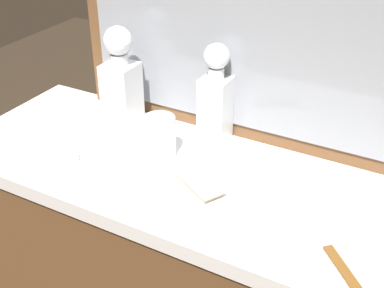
# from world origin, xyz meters

# --- Properties ---
(crystal_decanter_far_left) EXTENTS (0.09, 0.09, 0.29)m
(crystal_decanter_far_left) POSITION_xyz_m (-0.28, 0.12, 0.98)
(crystal_decanter_far_left) COLOR white
(crystal_decanter_far_left) RESTS_ON dresser
(crystal_decanter_rear) EXTENTS (0.07, 0.07, 0.27)m
(crystal_decanter_rear) POSITION_xyz_m (-0.02, 0.17, 0.98)
(crystal_decanter_rear) COLOR white
(crystal_decanter_rear) RESTS_ON dresser
(crystal_tumbler_rear) EXTENTS (0.08, 0.08, 0.11)m
(crystal_tumbler_rear) POSITION_xyz_m (-0.11, 0.03, 0.92)
(crystal_tumbler_rear) COLOR white
(crystal_tumbler_rear) RESTS_ON dresser
(silver_brush_far_left) EXTENTS (0.15, 0.12, 0.02)m
(silver_brush_far_left) POSITION_xyz_m (0.04, -0.05, 0.88)
(silver_brush_far_left) COLOR #B7A88C
(silver_brush_far_left) RESTS_ON dresser
(porcelain_dish) EXTENTS (0.07, 0.07, 0.01)m
(porcelain_dish) POSITION_xyz_m (-0.31, -0.11, 0.87)
(porcelain_dish) COLOR silver
(porcelain_dish) RESTS_ON dresser
(tortoiseshell_comb) EXTENTS (0.10, 0.11, 0.01)m
(tortoiseshell_comb) POSITION_xyz_m (0.41, -0.15, 0.87)
(tortoiseshell_comb) COLOR brown
(tortoiseshell_comb) RESTS_ON dresser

